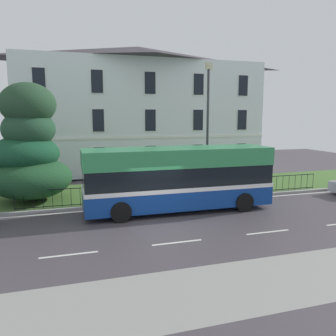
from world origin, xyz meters
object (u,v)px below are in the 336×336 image
evergreen_tree (29,151)px  single_decker_bus (178,178)px  georgian_townhouse (139,109)px  street_lamp_post (208,122)px

evergreen_tree → single_decker_bus: size_ratio=0.68×
evergreen_tree → single_decker_bus: (7.37, -3.90, -1.21)m
georgian_townhouse → evergreen_tree: size_ratio=3.12×
georgian_townhouse → street_lamp_post: bearing=-81.4°
georgian_townhouse → street_lamp_post: georgian_townhouse is taller
georgian_townhouse → single_decker_bus: bearing=-94.0°
georgian_townhouse → street_lamp_post: (1.70, -11.20, -0.95)m
street_lamp_post → georgian_townhouse: bearing=98.6°
evergreen_tree → street_lamp_post: size_ratio=0.84×
georgian_townhouse → evergreen_tree: bearing=-130.4°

